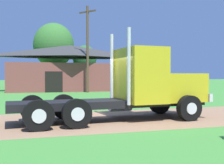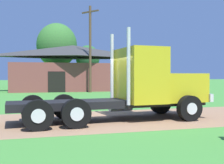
{
  "view_description": "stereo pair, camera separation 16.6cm",
  "coord_description": "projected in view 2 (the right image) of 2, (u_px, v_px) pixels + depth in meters",
  "views": [
    {
      "loc": [
        -3.61,
        -10.91,
        1.8
      ],
      "look_at": [
        -0.47,
        -0.29,
        1.53
      ],
      "focal_mm": 44.92,
      "sensor_mm": 36.0,
      "label": 1
    },
    {
      "loc": [
        -3.45,
        -10.95,
        1.8
      ],
      "look_at": [
        -0.47,
        -0.29,
        1.53
      ],
      "focal_mm": 44.92,
      "sensor_mm": 36.0,
      "label": 2
    }
  ],
  "objects": [
    {
      "name": "ground_plane",
      "position": [
        121.0,
        119.0,
        11.52
      ],
      "size": [
        200.0,
        200.0,
        0.0
      ],
      "primitive_type": "plane",
      "color": "#448C37"
    },
    {
      "name": "utility_pole_far",
      "position": [
        90.0,
        47.0,
        29.24
      ],
      "size": [
        1.49,
        1.8,
        9.03
      ],
      "color": "brown",
      "rests_on": "ground_plane"
    },
    {
      "name": "shed_building",
      "position": [
        73.0,
        69.0,
        32.6
      ],
      "size": [
        14.6,
        6.09,
        5.3
      ],
      "color": "brown",
      "rests_on": "ground_plane"
    },
    {
      "name": "tree_far_right",
      "position": [
        88.0,
        59.0,
        40.12
      ],
      "size": [
        3.38,
        3.38,
        6.09
      ],
      "color": "#513823",
      "rests_on": "ground_plane"
    },
    {
      "name": "dirt_track",
      "position": [
        121.0,
        119.0,
        11.52
      ],
      "size": [
        120.0,
        5.34,
        0.01
      ],
      "primitive_type": "cube",
      "color": "#9B7454",
      "rests_on": "ground_plane"
    },
    {
      "name": "tree_right",
      "position": [
        57.0,
        45.0,
        38.6
      ],
      "size": [
        5.52,
        5.52,
        8.97
      ],
      "color": "#513823",
      "rests_on": "ground_plane"
    },
    {
      "name": "truck_foreground_white",
      "position": [
        140.0,
        87.0,
        11.49
      ],
      "size": [
        8.06,
        3.07,
        3.56
      ],
      "color": "black",
      "rests_on": "ground_plane"
    }
  ]
}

